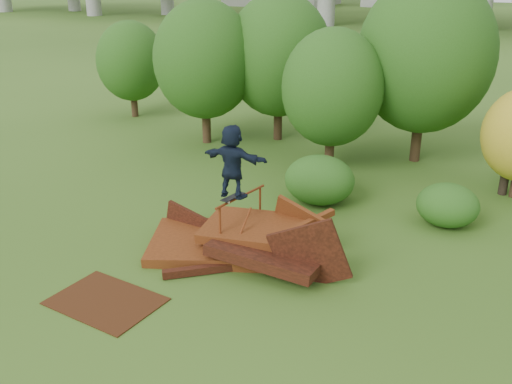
% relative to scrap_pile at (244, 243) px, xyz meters
% --- Properties ---
extents(ground, '(240.00, 240.00, 0.00)m').
position_rel_scrap_pile_xyz_m(ground, '(0.91, -1.47, -0.36)').
color(ground, '#2D5116').
rests_on(ground, ground).
extents(scrap_pile, '(5.80, 3.74, 2.05)m').
position_rel_scrap_pile_xyz_m(scrap_pile, '(0.00, 0.00, 0.00)').
color(scrap_pile, '#4B230D').
rests_on(scrap_pile, ground).
extents(grind_rail, '(0.48, 1.97, 1.49)m').
position_rel_scrap_pile_xyz_m(grind_rail, '(-0.26, 0.39, 0.69)').
color(grind_rail, maroon).
rests_on(grind_rail, ground).
extents(skateboard, '(0.36, 0.80, 0.08)m').
position_rel_scrap_pile_xyz_m(skateboard, '(-0.33, 0.08, 1.20)').
color(skateboard, black).
rests_on(skateboard, grind_rail).
extents(skater, '(1.76, 0.61, 1.88)m').
position_rel_scrap_pile_xyz_m(skater, '(-0.33, 0.08, 2.15)').
color(skater, black).
rests_on(skater, skateboard).
extents(flat_plate, '(2.57, 1.98, 0.03)m').
position_rel_scrap_pile_xyz_m(flat_plate, '(-1.85, -3.29, -0.35)').
color(flat_plate, '#3C1E0C').
rests_on(flat_plate, ground).
extents(tree_0, '(4.16, 4.16, 5.86)m').
position_rel_scrap_pile_xyz_m(tree_0, '(-5.88, 8.52, 3.10)').
color(tree_0, black).
rests_on(tree_0, ground).
extents(tree_1, '(4.38, 4.38, 6.10)m').
position_rel_scrap_pile_xyz_m(tree_1, '(-3.32, 10.22, 3.21)').
color(tree_1, black).
rests_on(tree_1, ground).
extents(tree_2, '(3.63, 3.63, 5.11)m').
position_rel_scrap_pile_xyz_m(tree_2, '(-0.10, 7.42, 2.66)').
color(tree_2, black).
rests_on(tree_2, ground).
extents(tree_3, '(4.95, 4.95, 6.87)m').
position_rel_scrap_pile_xyz_m(tree_3, '(2.62, 9.75, 3.65)').
color(tree_3, black).
rests_on(tree_3, ground).
extents(tree_6, '(3.32, 3.32, 4.64)m').
position_rel_scrap_pile_xyz_m(tree_6, '(-11.33, 10.93, 2.36)').
color(tree_6, black).
rests_on(tree_6, ground).
extents(shrub_left, '(2.22, 2.05, 1.53)m').
position_rel_scrap_pile_xyz_m(shrub_left, '(0.62, 4.20, 0.41)').
color(shrub_left, '#234913').
rests_on(shrub_left, ground).
extents(shrub_right, '(1.77, 1.63, 1.26)m').
position_rel_scrap_pile_xyz_m(shrub_right, '(4.52, 4.12, 0.27)').
color(shrub_right, '#234913').
rests_on(shrub_right, ground).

